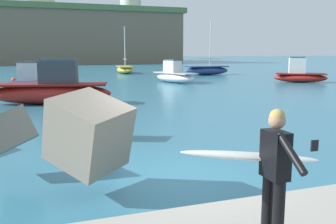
# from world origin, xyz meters

# --- Properties ---
(ground_plane) EXTENTS (400.00, 400.00, 0.00)m
(ground_plane) POSITION_xyz_m (0.00, 0.00, 0.00)
(ground_plane) COLOR #2D6B84
(breakwater_jetty) EXTENTS (32.44, 7.40, 2.56)m
(breakwater_jetty) POSITION_xyz_m (0.35, 1.49, 1.10)
(breakwater_jetty) COLOR #4C4944
(breakwater_jetty) RESTS_ON ground
(surfer_with_board) EXTENTS (2.10, 1.17, 1.78)m
(surfer_with_board) POSITION_xyz_m (0.11, -3.19, 1.28)
(surfer_with_board) COLOR black
(surfer_with_board) RESTS_ON walkway_path
(boat_near_left) EXTENTS (5.40, 1.97, 6.19)m
(boat_near_left) POSITION_xyz_m (16.26, 32.66, 0.57)
(boat_near_left) COLOR navy
(boat_near_left) RESTS_ON ground
(boat_near_centre) EXTENTS (3.13, 6.42, 2.08)m
(boat_near_centre) POSITION_xyz_m (-2.95, 20.13, 0.64)
(boat_near_centre) COLOR navy
(boat_near_centre) RESTS_ON ground
(boat_mid_left) EXTENTS (2.35, 5.48, 5.76)m
(boat_mid_left) POSITION_xyz_m (8.00, 39.30, 0.50)
(boat_mid_left) COLOR #EAC64C
(boat_mid_left) RESTS_ON ground
(boat_mid_centre) EXTENTS (3.09, 5.13, 2.04)m
(boat_mid_centre) POSITION_xyz_m (8.92, 23.78, 0.65)
(boat_mid_centre) COLOR white
(boat_mid_centre) RESTS_ON ground
(boat_mid_right) EXTENTS (6.51, 3.06, 2.34)m
(boat_mid_right) POSITION_xyz_m (-1.89, 13.15, 0.75)
(boat_mid_right) COLOR maroon
(boat_mid_right) RESTS_ON ground
(boat_far_left) EXTENTS (4.73, 3.80, 2.27)m
(boat_far_left) POSITION_xyz_m (19.48, 20.31, 0.68)
(boat_far_left) COLOR maroon
(boat_far_left) RESTS_ON ground
(mooring_buoy_inner) EXTENTS (0.44, 0.44, 0.44)m
(mooring_buoy_inner) POSITION_xyz_m (-4.49, 28.58, 0.22)
(mooring_buoy_inner) COLOR #E54C1E
(mooring_buoy_inner) RESTS_ON ground
(mooring_buoy_middle) EXTENTS (0.44, 0.44, 0.44)m
(mooring_buoy_middle) POSITION_xyz_m (-0.50, 21.29, 0.22)
(mooring_buoy_middle) COLOR #E54C1E
(mooring_buoy_middle) RESTS_ON ground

